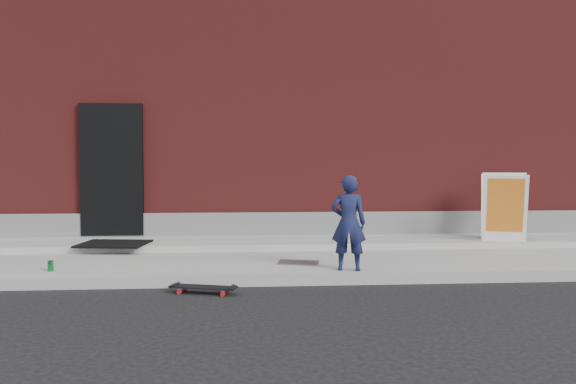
{
  "coord_description": "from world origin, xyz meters",
  "views": [
    {
      "loc": [
        -0.31,
        -6.81,
        1.52
      ],
      "look_at": [
        0.26,
        0.8,
        1.12
      ],
      "focal_mm": 35.0,
      "sensor_mm": 36.0,
      "label": 1
    }
  ],
  "objects": [
    {
      "name": "skateboard",
      "position": [
        -0.81,
        -0.32,
        0.07
      ],
      "size": [
        0.79,
        0.4,
        0.09
      ],
      "color": "#AF1218",
      "rests_on": "ground"
    },
    {
      "name": "ground",
      "position": [
        0.0,
        0.0,
        0.0
      ],
      "size": [
        80.0,
        80.0,
        0.0
      ],
      "primitive_type": "plane",
      "color": "black",
      "rests_on": "ground"
    },
    {
      "name": "apron",
      "position": [
        0.0,
        2.4,
        0.2
      ],
      "size": [
        20.0,
        1.2,
        0.1
      ],
      "primitive_type": "cube",
      "color": "#969691",
      "rests_on": "sidewalk"
    },
    {
      "name": "soda_can",
      "position": [
        -2.78,
        0.42,
        0.22
      ],
      "size": [
        0.09,
        0.09,
        0.13
      ],
      "primitive_type": "cylinder",
      "rotation": [
        0.0,
        0.0,
        0.41
      ],
      "color": "#167134",
      "rests_on": "sidewalk"
    },
    {
      "name": "utility_plate",
      "position": [
        0.39,
        0.75,
        0.16
      ],
      "size": [
        0.6,
        0.45,
        0.02
      ],
      "primitive_type": "cube",
      "rotation": [
        0.0,
        0.0,
        -0.2
      ],
      "color": "#59585D",
      "rests_on": "sidewalk"
    },
    {
      "name": "pizza_sign",
      "position": [
        3.86,
        1.98,
        0.8
      ],
      "size": [
        0.89,
        0.97,
        1.11
      ],
      "color": "white",
      "rests_on": "apron"
    },
    {
      "name": "sidewalk",
      "position": [
        0.0,
        1.5,
        0.07
      ],
      "size": [
        20.0,
        3.0,
        0.15
      ],
      "primitive_type": "cube",
      "color": "gray",
      "rests_on": "ground"
    },
    {
      "name": "building",
      "position": [
        -0.0,
        6.99,
        2.5
      ],
      "size": [
        20.0,
        8.1,
        5.0
      ],
      "color": "maroon",
      "rests_on": "ground"
    },
    {
      "name": "child",
      "position": [
        0.98,
        0.2,
        0.76
      ],
      "size": [
        0.49,
        0.37,
        1.21
      ],
      "primitive_type": "imported",
      "rotation": [
        0.0,
        0.0,
        2.96
      ],
      "color": "#171B40",
      "rests_on": "sidewalk"
    },
    {
      "name": "doormat",
      "position": [
        -2.36,
        2.0,
        0.26
      ],
      "size": [
        1.1,
        0.94,
        0.03
      ],
      "primitive_type": "cube",
      "rotation": [
        0.0,
        0.0,
        -0.13
      ],
      "color": "black",
      "rests_on": "apron"
    }
  ]
}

